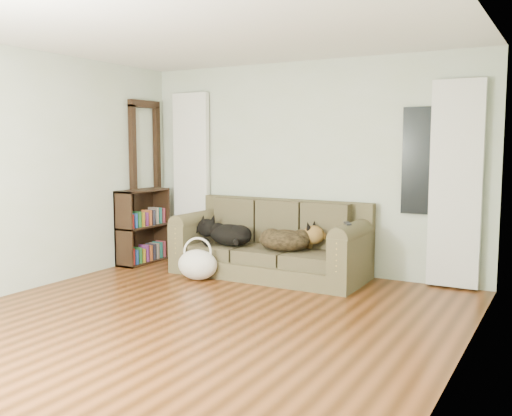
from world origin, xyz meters
The scene contains 15 objects.
floor centered at (0.00, 0.00, 0.00)m, with size 5.00×5.00×0.00m, color #3F200A.
ceiling centered at (0.00, 0.00, 2.60)m, with size 5.00×5.00×0.00m, color white.
wall_back centered at (0.00, 2.50, 1.30)m, with size 4.50×0.04×2.60m, color #A9B997.
wall_left centered at (-2.25, 0.00, 1.30)m, with size 0.04×5.00×2.60m, color #A9B997.
wall_right centered at (2.25, 0.00, 1.30)m, with size 0.04×5.00×2.60m, color #A9B997.
curtain_left centered at (-1.70, 2.42, 1.15)m, with size 0.55×0.08×2.25m, color silver.
curtain_right centered at (1.80, 2.42, 1.15)m, with size 0.55×0.08×2.25m, color silver.
window_pane centered at (1.45, 2.47, 1.40)m, with size 0.50×0.03×1.20m, color black.
door_casing centered at (-2.20, 2.05, 1.05)m, with size 0.07×0.60×2.10m, color black.
sofa centered at (-0.25, 1.97, 0.45)m, with size 2.32×1.00×0.95m, color brown.
dog_black_lab centered at (-0.77, 1.87, 0.48)m, with size 0.63×0.44×0.27m, color black.
dog_shepherd centered at (0.04, 1.89, 0.49)m, with size 0.63×0.44×0.28m, color black.
tv_remote centered at (0.79, 1.83, 0.73)m, with size 0.05×0.19×0.02m, color black.
tote_bag centered at (-0.89, 1.39, 0.16)m, with size 0.49×0.38×0.36m, color silver.
bookshelf centered at (-2.09, 1.84, 0.50)m, with size 0.30×0.79×0.99m, color black.
Camera 1 is at (2.91, -4.01, 1.60)m, focal length 40.00 mm.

